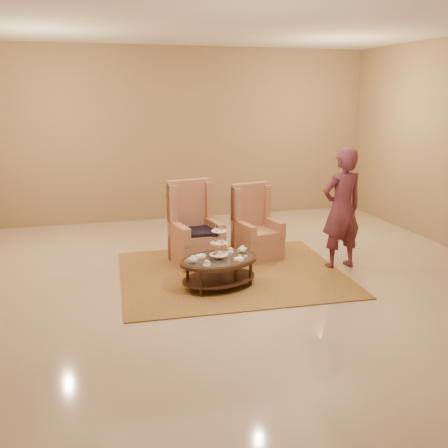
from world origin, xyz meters
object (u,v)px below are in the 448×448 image
object	(u,v)px
tea_table	(219,264)
person	(342,209)
armchair_right	(255,233)
armchair_left	(194,235)

from	to	relation	value
tea_table	person	distance (m)	2.08
person	tea_table	bearing A→B (deg)	2.03
tea_table	person	bearing A→B (deg)	-5.22
tea_table	armchair_right	distance (m)	1.45
person	armchair_left	bearing A→B (deg)	-28.34
tea_table	armchair_right	world-z (taller)	armchair_right
armchair_right	armchair_left	bearing A→B (deg)	169.33
tea_table	armchair_left	xyz separation A→B (m)	(-0.10, 1.12, 0.10)
armchair_right	person	distance (m)	1.45
armchair_left	person	xyz separation A→B (m)	(2.07, -0.81, 0.48)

